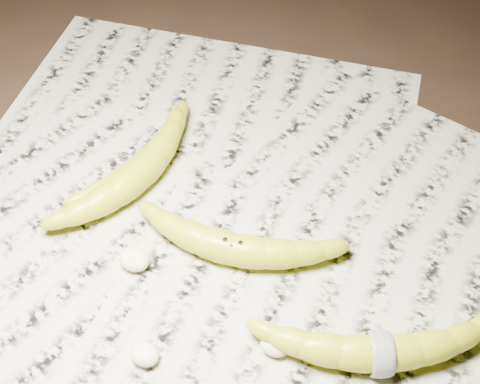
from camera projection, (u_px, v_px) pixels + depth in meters
The scene contains 10 objects.
ground at pixel (253, 236), 0.79m from camera, with size 3.00×3.00×0.00m, color black.
newspaper_patch at pixel (276, 244), 0.78m from camera, with size 0.90×0.70×0.01m, color #ADA994.
banana_left_a at pixel (146, 160), 0.84m from camera, with size 0.19×0.05×0.03m, color #B2B516, non-canonical shape.
banana_left_b at pixel (136, 174), 0.82m from camera, with size 0.21×0.06×0.04m, color #B2B516, non-canonical shape.
banana_center at pixel (233, 247), 0.75m from camera, with size 0.21×0.06×0.04m, color #B2B516, non-canonical shape.
banana_taped at pixel (380, 352), 0.67m from camera, with size 0.23×0.06×0.04m, color #B2B516, non-canonical shape.
measuring_tape at pixel (380, 352), 0.67m from camera, with size 0.05×0.05×0.00m, color white.
flesh_chunk_a at pixel (134, 257), 0.75m from camera, with size 0.04×0.03×0.02m, color beige.
flesh_chunk_b at pixel (144, 353), 0.68m from camera, with size 0.03×0.03×0.02m, color beige.
flesh_chunk_c at pixel (275, 343), 0.68m from camera, with size 0.03×0.03×0.02m, color beige.
Camera 1 is at (0.22, -0.42, 0.64)m, focal length 50.00 mm.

